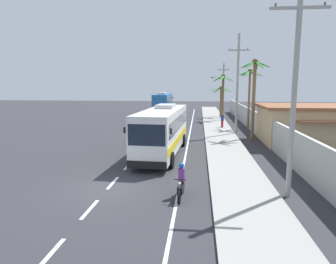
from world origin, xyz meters
TOP-DOWN VIEW (x-y plane):
  - ground_plane at (0.00, 0.00)m, footprint 160.00×160.00m
  - sidewalk_kerb at (6.80, 10.00)m, footprint 3.20×90.00m
  - lane_markings at (2.15, 14.93)m, footprint 3.77×71.66m
  - boundary_wall at (10.60, 14.00)m, footprint 0.24×60.00m
  - coach_bus_foreground at (1.88, 7.99)m, footprint 3.31×11.01m
  - coach_bus_far_lane at (-1.82, 38.99)m, footprint 2.94×10.71m
  - motorcycle_beside_bus at (3.79, -0.82)m, footprint 0.56×1.96m
  - pedestrian_near_kerb at (7.37, 21.85)m, footprint 0.36×0.36m
  - utility_pole_nearest at (8.81, -0.19)m, footprint 2.55×0.24m
  - utility_pole_mid at (8.49, 17.73)m, footprint 2.15×0.24m
  - utility_pole_far at (8.37, 35.65)m, footprint 3.00×0.24m
  - palm_nearest at (10.38, 21.77)m, footprint 3.01×2.70m
  - palm_second at (7.94, 33.26)m, footprint 3.50×3.44m
  - palm_third at (9.73, 15.10)m, footprint 2.82×2.70m
  - palm_fourth at (7.94, 29.70)m, footprint 3.06×3.26m
  - roadside_building at (16.54, 13.39)m, footprint 13.04×7.26m

SIDE VIEW (x-z plane):
  - ground_plane at x=0.00m, z-range 0.00..0.00m
  - lane_markings at x=2.15m, z-range 0.00..0.01m
  - sidewalk_kerb at x=6.80m, z-range 0.00..0.14m
  - motorcycle_beside_bus at x=3.79m, z-range -0.16..1.49m
  - pedestrian_near_kerb at x=7.37m, z-range 0.18..1.85m
  - boundary_wall at x=10.60m, z-range 0.00..2.37m
  - roadside_building at x=16.54m, z-range 0.02..3.45m
  - coach_bus_foreground at x=1.88m, z-range 0.07..3.76m
  - coach_bus_far_lane at x=-1.82m, z-range 0.08..3.90m
  - palm_second at x=7.94m, z-range 1.25..6.24m
  - utility_pole_far at x=8.37m, z-range 0.29..8.85m
  - palm_fourth at x=7.94m, z-range 1.29..8.02m
  - utility_pole_nearest at x=8.81m, z-range 0.25..9.77m
  - palm_third at x=9.73m, z-range 1.22..8.86m
  - palm_nearest at x=10.38m, z-range 1.74..8.77m
  - utility_pole_mid at x=8.49m, z-range 0.19..10.50m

